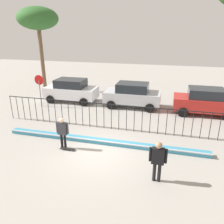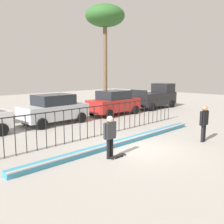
{
  "view_description": "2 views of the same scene",
  "coord_description": "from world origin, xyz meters",
  "px_view_note": "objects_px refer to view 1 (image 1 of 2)",
  "views": [
    {
      "loc": [
        3.19,
        -9.29,
        5.79
      ],
      "look_at": [
        0.31,
        1.82,
        1.51
      ],
      "focal_mm": 35.88,
      "sensor_mm": 36.0,
      "label": 1
    },
    {
      "loc": [
        -8.66,
        -6.8,
        3.3
      ],
      "look_at": [
        0.28,
        1.87,
        1.38
      ],
      "focal_mm": 41.54,
      "sensor_mm": 36.0,
      "label": 2
    }
  ],
  "objects_px": {
    "parked_car_white": "(71,90)",
    "parked_car_red": "(205,101)",
    "skateboarder": "(62,130)",
    "palm_tree_short": "(38,19)",
    "camera_operator": "(158,158)",
    "parked_car_silver": "(132,95)",
    "stop_sign": "(40,86)",
    "skateboard": "(68,149)"
  },
  "relations": [
    {
      "from": "parked_car_white",
      "to": "parked_car_red",
      "type": "height_order",
      "value": "same"
    },
    {
      "from": "skateboarder",
      "to": "parked_car_red",
      "type": "bearing_deg",
      "value": 50.75
    },
    {
      "from": "skateboarder",
      "to": "palm_tree_short",
      "type": "relative_size",
      "value": 0.22
    },
    {
      "from": "camera_operator",
      "to": "parked_car_silver",
      "type": "bearing_deg",
      "value": -39.03
    },
    {
      "from": "stop_sign",
      "to": "palm_tree_short",
      "type": "relative_size",
      "value": 0.32
    },
    {
      "from": "skateboarder",
      "to": "parked_car_white",
      "type": "height_order",
      "value": "parked_car_white"
    },
    {
      "from": "palm_tree_short",
      "to": "skateboarder",
      "type": "bearing_deg",
      "value": -55.59
    },
    {
      "from": "skateboard",
      "to": "camera_operator",
      "type": "relative_size",
      "value": 0.46
    },
    {
      "from": "skateboard",
      "to": "parked_car_red",
      "type": "distance_m",
      "value": 10.26
    },
    {
      "from": "parked_car_silver",
      "to": "parked_car_red",
      "type": "distance_m",
      "value": 5.26
    },
    {
      "from": "parked_car_silver",
      "to": "stop_sign",
      "type": "bearing_deg",
      "value": -166.06
    },
    {
      "from": "skateboard",
      "to": "palm_tree_short",
      "type": "height_order",
      "value": "palm_tree_short"
    },
    {
      "from": "parked_car_white",
      "to": "palm_tree_short",
      "type": "xyz_separation_m",
      "value": [
        -4.15,
        2.82,
        5.61
      ]
    },
    {
      "from": "skateboarder",
      "to": "skateboard",
      "type": "distance_m",
      "value": 0.99
    },
    {
      "from": "skateboarder",
      "to": "camera_operator",
      "type": "relative_size",
      "value": 0.95
    },
    {
      "from": "skateboard",
      "to": "stop_sign",
      "type": "xyz_separation_m",
      "value": [
        -4.94,
        5.8,
        1.56
      ]
    },
    {
      "from": "parked_car_white",
      "to": "parked_car_red",
      "type": "bearing_deg",
      "value": 0.27
    },
    {
      "from": "palm_tree_short",
      "to": "parked_car_white",
      "type": "bearing_deg",
      "value": -34.2
    },
    {
      "from": "skateboard",
      "to": "parked_car_silver",
      "type": "bearing_deg",
      "value": 74.02
    },
    {
      "from": "skateboard",
      "to": "parked_car_silver",
      "type": "height_order",
      "value": "parked_car_silver"
    },
    {
      "from": "parked_car_white",
      "to": "parked_car_silver",
      "type": "relative_size",
      "value": 1.0
    },
    {
      "from": "parked_car_silver",
      "to": "stop_sign",
      "type": "relative_size",
      "value": 1.72
    },
    {
      "from": "skateboard",
      "to": "stop_sign",
      "type": "height_order",
      "value": "stop_sign"
    },
    {
      "from": "skateboard",
      "to": "stop_sign",
      "type": "relative_size",
      "value": 0.32
    },
    {
      "from": "skateboarder",
      "to": "stop_sign",
      "type": "height_order",
      "value": "stop_sign"
    },
    {
      "from": "stop_sign",
      "to": "camera_operator",
      "type": "bearing_deg",
      "value": -37.1
    },
    {
      "from": "palm_tree_short",
      "to": "parked_car_silver",
      "type": "bearing_deg",
      "value": -17.55
    },
    {
      "from": "camera_operator",
      "to": "parked_car_silver",
      "type": "height_order",
      "value": "parked_car_silver"
    },
    {
      "from": "skateboarder",
      "to": "parked_car_red",
      "type": "distance_m",
      "value": 10.32
    },
    {
      "from": "parked_car_red",
      "to": "palm_tree_short",
      "type": "relative_size",
      "value": 0.56
    },
    {
      "from": "skateboarder",
      "to": "parked_car_silver",
      "type": "height_order",
      "value": "parked_car_silver"
    },
    {
      "from": "skateboard",
      "to": "parked_car_white",
      "type": "height_order",
      "value": "parked_car_white"
    },
    {
      "from": "palm_tree_short",
      "to": "stop_sign",
      "type": "bearing_deg",
      "value": -62.83
    },
    {
      "from": "palm_tree_short",
      "to": "skateboard",
      "type": "bearing_deg",
      "value": -54.94
    },
    {
      "from": "camera_operator",
      "to": "parked_car_white",
      "type": "xyz_separation_m",
      "value": [
        -7.71,
        8.97,
        -0.08
      ]
    },
    {
      "from": "skateboard",
      "to": "palm_tree_short",
      "type": "xyz_separation_m",
      "value": [
        -7.31,
        10.42,
        6.53
      ]
    },
    {
      "from": "stop_sign",
      "to": "palm_tree_short",
      "type": "distance_m",
      "value": 7.19
    },
    {
      "from": "skateboarder",
      "to": "skateboard",
      "type": "bearing_deg",
      "value": -20.37
    },
    {
      "from": "skateboard",
      "to": "parked_car_white",
      "type": "xyz_separation_m",
      "value": [
        -3.17,
        7.6,
        0.91
      ]
    },
    {
      "from": "parked_car_white",
      "to": "palm_tree_short",
      "type": "height_order",
      "value": "palm_tree_short"
    },
    {
      "from": "camera_operator",
      "to": "parked_car_red",
      "type": "height_order",
      "value": "parked_car_red"
    },
    {
      "from": "parked_car_silver",
      "to": "palm_tree_short",
      "type": "distance_m",
      "value": 11.3
    }
  ]
}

